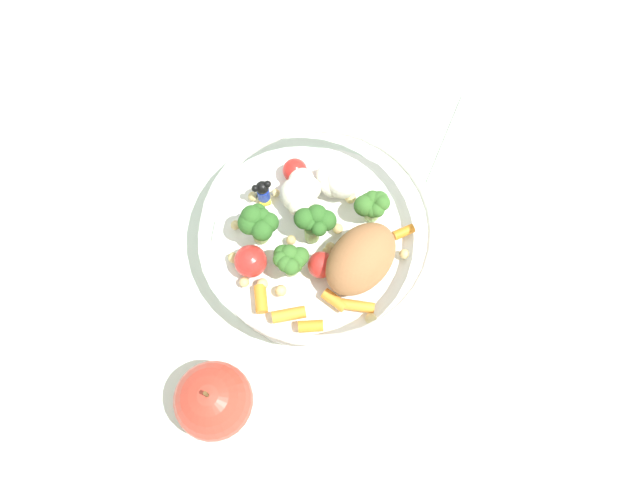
% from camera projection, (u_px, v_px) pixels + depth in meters
% --- Properties ---
extents(ground_plane, '(2.40, 2.40, 0.00)m').
position_uv_depth(ground_plane, '(319.00, 245.00, 0.70)').
color(ground_plane, silver).
extents(food_container, '(0.24, 0.24, 0.07)m').
position_uv_depth(food_container, '(322.00, 234.00, 0.67)').
color(food_container, white).
rests_on(food_container, ground_plane).
extents(loose_apple, '(0.07, 0.07, 0.08)m').
position_uv_depth(loose_apple, '(214.00, 401.00, 0.61)').
color(loose_apple, '#BC3828').
rests_on(loose_apple, ground_plane).
extents(folded_napkin, '(0.16, 0.15, 0.01)m').
position_uv_depth(folded_napkin, '(506.00, 160.00, 0.73)').
color(folded_napkin, white).
rests_on(folded_napkin, ground_plane).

